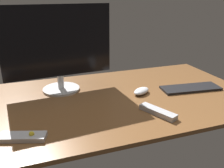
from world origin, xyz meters
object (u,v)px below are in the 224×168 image
object	(u,v)px
media_remote	(23,137)
tv_remote	(158,112)
monitor	(58,46)
computer_mouse	(141,91)
keyboard	(191,88)

from	to	relation	value
media_remote	tv_remote	size ratio (longest dim) A/B	1.01
monitor	computer_mouse	size ratio (longest dim) A/B	5.20
monitor	tv_remote	distance (cm)	63.21
keyboard	computer_mouse	world-z (taller)	computer_mouse
keyboard	computer_mouse	size ratio (longest dim) A/B	2.99
computer_mouse	keyboard	bearing A→B (deg)	-40.40
keyboard	tv_remote	world-z (taller)	tv_remote
monitor	keyboard	world-z (taller)	monitor
keyboard	tv_remote	xyz separation A→B (cm)	(-33.35, -20.93, 0.55)
monitor	keyboard	size ratio (longest dim) A/B	1.74
tv_remote	media_remote	bearing A→B (deg)	-113.26
monitor	tv_remote	xyz separation A→B (cm)	(37.69, -44.64, -24.12)
monitor	keyboard	xyz separation A→B (cm)	(71.04, -23.71, -24.67)
media_remote	monitor	bearing A→B (deg)	83.06
tv_remote	monitor	bearing A→B (deg)	-163.91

